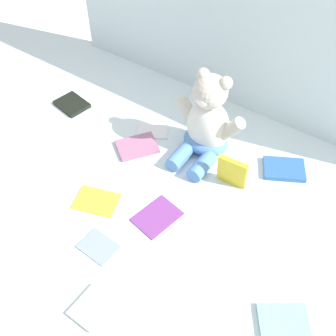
% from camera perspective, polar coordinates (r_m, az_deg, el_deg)
% --- Properties ---
extents(ground_plane, '(3.20, 3.20, 0.00)m').
position_cam_1_polar(ground_plane, '(1.34, 2.39, -0.23)').
color(ground_plane, silver).
extents(backdrop_drape, '(1.46, 0.03, 0.76)m').
position_cam_1_polar(backdrop_drape, '(1.39, 12.41, 20.63)').
color(backdrop_drape, silver).
rests_on(backdrop_drape, ground_plane).
extents(teddy_bear, '(0.24, 0.21, 0.29)m').
position_cam_1_polar(teddy_bear, '(1.33, 5.40, 5.88)').
color(teddy_bear, white).
rests_on(teddy_bear, ground_plane).
extents(book_case_0, '(0.13, 0.12, 0.01)m').
position_cam_1_polar(book_case_0, '(1.46, -2.14, 5.07)').
color(book_case_0, silver).
rests_on(book_case_0, ground_plane).
extents(book_case_1, '(0.16, 0.14, 0.02)m').
position_cam_1_polar(book_case_1, '(1.38, 15.47, -0.14)').
color(book_case_1, '#3060A9').
rests_on(book_case_1, ground_plane).
extents(book_case_2, '(0.15, 0.13, 0.01)m').
position_cam_1_polar(book_case_2, '(1.27, -9.70, -4.41)').
color(book_case_2, yellow).
rests_on(book_case_2, ground_plane).
extents(book_case_3, '(0.09, 0.03, 0.11)m').
position_cam_1_polar(book_case_3, '(1.27, 8.71, -0.53)').
color(book_case_3, gold).
rests_on(book_case_3, ground_plane).
extents(book_case_4, '(0.15, 0.16, 0.01)m').
position_cam_1_polar(book_case_4, '(1.40, -4.21, 2.92)').
color(book_case_4, '#A56588').
rests_on(book_case_4, ground_plane).
extents(book_case_5, '(0.10, 0.08, 0.01)m').
position_cam_1_polar(book_case_5, '(1.18, -9.46, -10.43)').
color(book_case_5, '#8A9AA3').
rests_on(book_case_5, ground_plane).
extents(book_case_6, '(0.13, 0.11, 0.01)m').
position_cam_1_polar(book_case_6, '(1.60, -12.91, 8.44)').
color(book_case_6, black).
rests_on(book_case_6, ground_plane).
extents(book_case_7, '(0.12, 0.15, 0.01)m').
position_cam_1_polar(book_case_7, '(1.22, -1.50, -6.56)').
color(book_case_7, '#813A8C').
rests_on(book_case_7, ground_plane).
extents(book_case_8, '(0.15, 0.14, 0.01)m').
position_cam_1_polar(book_case_8, '(1.10, 15.43, -19.50)').
color(book_case_8, '#84BCCF').
rests_on(book_case_8, ground_plane).
extents(book_case_9, '(0.08, 0.10, 0.01)m').
position_cam_1_polar(book_case_9, '(1.10, -10.32, -18.11)').
color(book_case_9, white).
rests_on(book_case_9, ground_plane).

